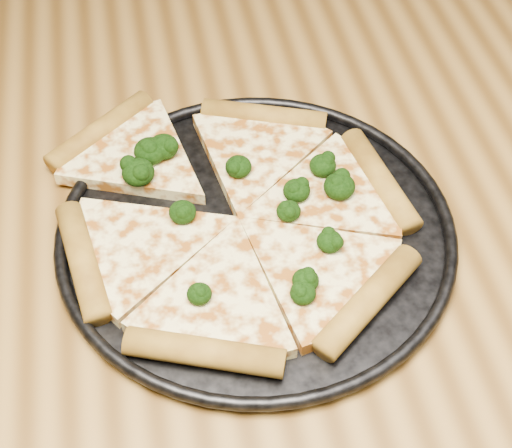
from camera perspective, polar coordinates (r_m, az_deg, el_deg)
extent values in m
cube|color=olive|center=(0.67, 0.65, -2.22)|extent=(1.20, 0.90, 0.04)
cylinder|color=black|center=(0.66, 0.00, -0.75)|extent=(0.33, 0.33, 0.01)
torus|color=black|center=(0.65, 0.00, -0.35)|extent=(0.34, 0.34, 0.01)
cylinder|color=#AC7D2B|center=(0.69, 9.19, 3.27)|extent=(0.04, 0.12, 0.02)
cylinder|color=#AC7D2B|center=(0.74, 0.60, 8.03)|extent=(0.12, 0.06, 0.02)
cylinder|color=#AC7D2B|center=(0.74, -11.49, 6.78)|extent=(0.11, 0.09, 0.02)
cylinder|color=#AC7D2B|center=(0.64, -12.76, -2.69)|extent=(0.04, 0.12, 0.02)
cylinder|color=#AC7D2B|center=(0.57, -3.85, -9.48)|extent=(0.12, 0.06, 0.02)
cylinder|color=#AC7D2B|center=(0.60, 8.35, -5.68)|extent=(0.11, 0.09, 0.02)
ellipsoid|color=black|center=(0.67, 6.22, 2.81)|extent=(0.03, 0.03, 0.02)
ellipsoid|color=black|center=(0.59, -4.24, -5.20)|extent=(0.02, 0.02, 0.01)
ellipsoid|color=black|center=(0.63, 5.50, -1.29)|extent=(0.02, 0.02, 0.02)
ellipsoid|color=black|center=(0.65, -5.49, 0.89)|extent=(0.02, 0.02, 0.02)
ellipsoid|color=black|center=(0.70, -6.91, 5.73)|extent=(0.03, 0.03, 0.02)
ellipsoid|color=black|center=(0.70, -7.88, 5.40)|extent=(0.03, 0.03, 0.02)
ellipsoid|color=black|center=(0.65, 2.44, 0.98)|extent=(0.02, 0.02, 0.02)
ellipsoid|color=black|center=(0.66, 3.04, 2.50)|extent=(0.02, 0.02, 0.02)
ellipsoid|color=black|center=(0.68, 4.99, 4.35)|extent=(0.02, 0.02, 0.02)
ellipsoid|color=black|center=(0.60, 3.70, -4.21)|extent=(0.02, 0.02, 0.02)
ellipsoid|color=black|center=(0.68, -8.76, 3.81)|extent=(0.03, 0.03, 0.02)
ellipsoid|color=black|center=(0.68, -1.32, 4.29)|extent=(0.02, 0.02, 0.02)
ellipsoid|color=black|center=(0.59, 3.51, -5.15)|extent=(0.02, 0.02, 0.02)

